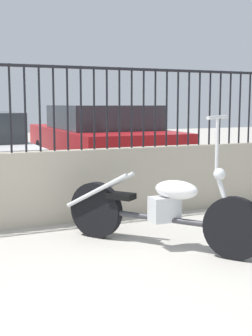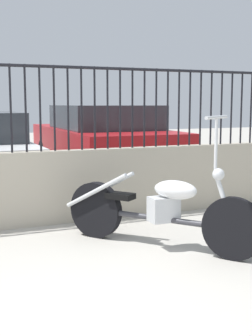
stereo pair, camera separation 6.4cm
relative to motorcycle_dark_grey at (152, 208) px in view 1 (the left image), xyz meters
The scene contains 3 objects.
ground_plane 1.89m from the motorcycle_dark_grey, 133.11° to the right, with size 40.00×40.00×0.00m, color #ADA89E.
motorcycle_dark_grey is the anchor object (origin of this frame).
car_red 4.48m from the motorcycle_dark_grey, 75.48° to the left, with size 1.97×4.52×1.37m.
Camera 1 is at (-0.82, -2.62, 1.40)m, focal length 50.00 mm.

